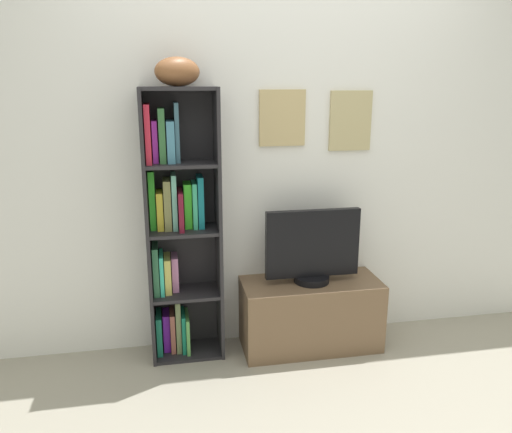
# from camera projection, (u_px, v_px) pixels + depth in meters

# --- Properties ---
(back_wall) EXTENTS (4.80, 0.08, 2.34)m
(back_wall) POSITION_uv_depth(u_px,v_px,m) (273.00, 162.00, 3.11)
(back_wall) COLOR silver
(back_wall) RESTS_ON ground
(bookshelf) EXTENTS (0.43, 0.26, 1.63)m
(bookshelf) POSITION_uv_depth(u_px,v_px,m) (177.00, 229.00, 2.97)
(bookshelf) COLOR #242327
(bookshelf) RESTS_ON ground
(football) EXTENTS (0.31, 0.26, 0.16)m
(football) POSITION_uv_depth(u_px,v_px,m) (177.00, 72.00, 2.71)
(football) COLOR brown
(football) RESTS_ON bookshelf
(tv_stand) EXTENTS (0.87, 0.38, 0.44)m
(tv_stand) POSITION_uv_depth(u_px,v_px,m) (311.00, 314.00, 3.19)
(tv_stand) COLOR brown
(tv_stand) RESTS_ON ground
(television) EXTENTS (0.59, 0.22, 0.46)m
(television) POSITION_uv_depth(u_px,v_px,m) (313.00, 248.00, 3.07)
(television) COLOR black
(television) RESTS_ON tv_stand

